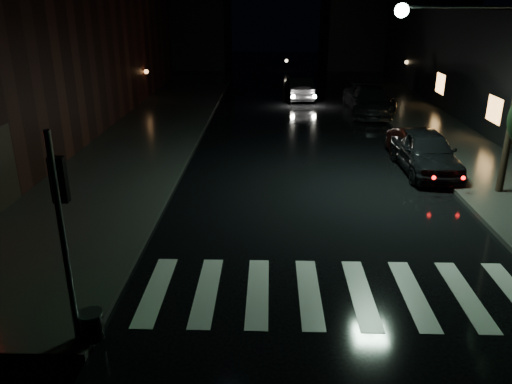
# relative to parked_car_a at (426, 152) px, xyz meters

# --- Properties ---
(ground) EXTENTS (120.00, 120.00, 0.00)m
(ground) POSITION_rel_parked_car_a_xyz_m (-7.60, -9.51, -0.83)
(ground) COLOR black
(ground) RESTS_ON ground
(sidewalk_left) EXTENTS (6.00, 44.00, 0.15)m
(sidewalk_left) POSITION_rel_parked_car_a_xyz_m (-12.60, 4.49, -0.75)
(sidewalk_left) COLOR #282826
(sidewalk_left) RESTS_ON ground
(sidewalk_right) EXTENTS (4.00, 44.00, 0.15)m
(sidewalk_right) POSITION_rel_parked_car_a_xyz_m (2.40, 4.49, -0.75)
(sidewalk_right) COLOR #282826
(sidewalk_right) RESTS_ON ground
(building_left) EXTENTS (10.00, 36.00, 7.00)m
(building_left) POSITION_rel_parked_car_a_xyz_m (-19.60, 6.49, 2.67)
(building_left) COLOR black
(building_left) RESTS_ON ground
(building_far_left) EXTENTS (14.00, 10.00, 8.00)m
(building_far_left) POSITION_rel_parked_car_a_xyz_m (-17.60, 35.49, 3.17)
(building_far_left) COLOR black
(building_far_left) RESTS_ON ground
(building_far_right) EXTENTS (14.00, 10.00, 7.00)m
(building_far_right) POSITION_rel_parked_car_a_xyz_m (6.40, 35.49, 2.67)
(building_far_right) COLOR black
(building_far_right) RESTS_ON ground
(crosswalk) EXTENTS (9.00, 3.00, 0.01)m
(crosswalk) POSITION_rel_parked_car_a_xyz_m (-4.60, -9.01, -0.82)
(crosswalk) COLOR beige
(crosswalk) RESTS_ON ground
(signal_pole_corner) EXTENTS (0.68, 0.61, 4.20)m
(signal_pole_corner) POSITION_rel_parked_car_a_xyz_m (-9.74, -10.97, 0.72)
(signal_pole_corner) COLOR slate
(signal_pole_corner) RESTS_ON ground
(utility_pole) EXTENTS (4.92, 0.44, 8.00)m
(utility_pole) POSITION_rel_parked_car_a_xyz_m (1.23, -2.51, 3.77)
(utility_pole) COLOR black
(utility_pole) RESTS_ON ground
(parked_car_a) EXTENTS (1.97, 4.86, 1.65)m
(parked_car_a) POSITION_rel_parked_car_a_xyz_m (0.00, 0.00, 0.00)
(parked_car_a) COLOR black
(parked_car_a) RESTS_ON ground
(parked_car_b) EXTENTS (1.81, 4.33, 1.39)m
(parked_car_b) POSITION_rel_parked_car_a_xyz_m (0.00, 0.96, -0.13)
(parked_car_b) COLOR black
(parked_car_b) RESTS_ON ground
(parked_car_c) EXTENTS (2.81, 5.69, 1.59)m
(parked_car_c) POSITION_rel_parked_car_a_xyz_m (-0.12, 10.84, -0.03)
(parked_car_c) COLOR black
(parked_car_c) RESTS_ON ground
(parked_car_d) EXTENTS (2.72, 5.40, 1.47)m
(parked_car_d) POSITION_rel_parked_car_a_xyz_m (0.00, 12.04, -0.09)
(parked_car_d) COLOR black
(parked_car_d) RESTS_ON ground
(oncoming_car) EXTENTS (1.94, 4.73, 1.52)m
(oncoming_car) POSITION_rel_parked_car_a_xyz_m (-4.17, 15.69, -0.06)
(oncoming_car) COLOR black
(oncoming_car) RESTS_ON ground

